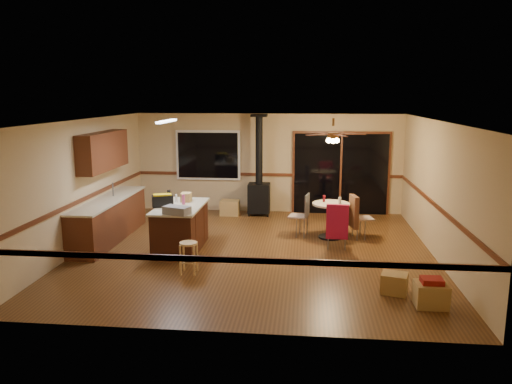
# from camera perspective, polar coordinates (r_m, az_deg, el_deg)

# --- Properties ---
(floor) EXTENTS (7.00, 7.00, 0.00)m
(floor) POSITION_cam_1_polar(r_m,az_deg,el_deg) (10.07, -0.17, -6.76)
(floor) COLOR #553317
(floor) RESTS_ON ground
(ceiling) EXTENTS (7.00, 7.00, 0.00)m
(ceiling) POSITION_cam_1_polar(r_m,az_deg,el_deg) (9.60, -0.18, 8.18)
(ceiling) COLOR silver
(ceiling) RESTS_ON ground
(wall_back) EXTENTS (7.00, 0.00, 7.00)m
(wall_back) POSITION_cam_1_polar(r_m,az_deg,el_deg) (13.20, 1.40, 3.30)
(wall_back) COLOR tan
(wall_back) RESTS_ON ground
(wall_front) EXTENTS (7.00, 0.00, 7.00)m
(wall_front) POSITION_cam_1_polar(r_m,az_deg,el_deg) (6.38, -3.46, -5.22)
(wall_front) COLOR tan
(wall_front) RESTS_ON ground
(wall_left) EXTENTS (0.00, 7.00, 7.00)m
(wall_left) POSITION_cam_1_polar(r_m,az_deg,el_deg) (10.70, -19.17, 0.84)
(wall_left) COLOR tan
(wall_left) RESTS_ON ground
(wall_right) EXTENTS (0.00, 7.00, 7.00)m
(wall_right) POSITION_cam_1_polar(r_m,az_deg,el_deg) (10.02, 20.15, 0.13)
(wall_right) COLOR tan
(wall_right) RESTS_ON ground
(chair_rail) EXTENTS (7.00, 7.00, 0.08)m
(chair_rail) POSITION_cam_1_polar(r_m,az_deg,el_deg) (9.81, -0.18, -1.19)
(chair_rail) COLOR #542715
(chair_rail) RESTS_ON ground
(window) EXTENTS (1.72, 0.10, 1.32)m
(window) POSITION_cam_1_polar(r_m,az_deg,el_deg) (13.34, -5.50, 4.20)
(window) COLOR black
(window) RESTS_ON ground
(sliding_door) EXTENTS (2.52, 0.10, 2.10)m
(sliding_door) POSITION_cam_1_polar(r_m,az_deg,el_deg) (13.18, 9.65, 2.03)
(sliding_door) COLOR black
(sliding_door) RESTS_ON ground
(lower_cabinets) EXTENTS (0.60, 3.00, 0.86)m
(lower_cabinets) POSITION_cam_1_polar(r_m,az_deg,el_deg) (11.20, -16.43, -3.10)
(lower_cabinets) COLOR #542715
(lower_cabinets) RESTS_ON ground
(countertop) EXTENTS (0.64, 3.04, 0.04)m
(countertop) POSITION_cam_1_polar(r_m,az_deg,el_deg) (11.10, -16.56, -0.85)
(countertop) COLOR beige
(countertop) RESTS_ON lower_cabinets
(upper_cabinets) EXTENTS (0.35, 2.00, 0.80)m
(upper_cabinets) POSITION_cam_1_polar(r_m,az_deg,el_deg) (11.18, -17.06, 4.50)
(upper_cabinets) COLOR #542715
(upper_cabinets) RESTS_ON ground
(kitchen_island) EXTENTS (0.88, 1.68, 0.90)m
(kitchen_island) POSITION_cam_1_polar(r_m,az_deg,el_deg) (10.21, -8.60, -4.00)
(kitchen_island) COLOR #35170D
(kitchen_island) RESTS_ON ground
(wood_stove) EXTENTS (0.55, 0.50, 2.52)m
(wood_stove) POSITION_cam_1_polar(r_m,az_deg,el_deg) (12.86, 0.35, 0.52)
(wood_stove) COLOR black
(wood_stove) RESTS_ON ground
(ceiling_fan) EXTENTS (0.24, 0.24, 0.55)m
(ceiling_fan) POSITION_cam_1_polar(r_m,az_deg,el_deg) (10.69, 8.79, 6.26)
(ceiling_fan) COLOR brown
(ceiling_fan) RESTS_ON ceiling
(fluorescent_strip) EXTENTS (0.10, 1.20, 0.04)m
(fluorescent_strip) POSITION_cam_1_polar(r_m,az_deg,el_deg) (10.24, -10.17, 7.96)
(fluorescent_strip) COLOR white
(fluorescent_strip) RESTS_ON ceiling
(toolbox_grey) EXTENTS (0.54, 0.41, 0.15)m
(toolbox_grey) POSITION_cam_1_polar(r_m,az_deg,el_deg) (9.38, -9.04, -2.08)
(toolbox_grey) COLOR slate
(toolbox_grey) RESTS_ON kitchen_island
(toolbox_black) EXTENTS (0.46, 0.34, 0.23)m
(toolbox_black) POSITION_cam_1_polar(r_m,az_deg,el_deg) (10.05, -10.63, -1.02)
(toolbox_black) COLOR black
(toolbox_black) RESTS_ON kitchen_island
(toolbox_yellow_lid) EXTENTS (0.40, 0.30, 0.03)m
(toolbox_yellow_lid) POSITION_cam_1_polar(r_m,az_deg,el_deg) (10.02, -10.65, -0.32)
(toolbox_yellow_lid) COLOR gold
(toolbox_yellow_lid) RESTS_ON toolbox_black
(box_on_island) EXTENTS (0.21, 0.28, 0.18)m
(box_on_island) POSITION_cam_1_polar(r_m,az_deg,el_deg) (10.47, -8.00, -0.58)
(box_on_island) COLOR #A48349
(box_on_island) RESTS_ON kitchen_island
(bottle_dark) EXTENTS (0.09, 0.09, 0.25)m
(bottle_dark) POSITION_cam_1_polar(r_m,az_deg,el_deg) (10.49, -9.92, -0.43)
(bottle_dark) COLOR black
(bottle_dark) RESTS_ON kitchen_island
(bottle_pink) EXTENTS (0.07, 0.07, 0.20)m
(bottle_pink) POSITION_cam_1_polar(r_m,az_deg,el_deg) (10.19, -8.29, -0.86)
(bottle_pink) COLOR #D84C8C
(bottle_pink) RESTS_ON kitchen_island
(bottle_white) EXTENTS (0.06, 0.06, 0.16)m
(bottle_white) POSITION_cam_1_polar(r_m,az_deg,el_deg) (10.45, -9.12, -0.69)
(bottle_white) COLOR white
(bottle_white) RESTS_ON kitchen_island
(bar_stool) EXTENTS (0.39, 0.39, 0.56)m
(bar_stool) POSITION_cam_1_polar(r_m,az_deg,el_deg) (8.88, -7.69, -7.45)
(bar_stool) COLOR #D9B372
(bar_stool) RESTS_ON floor
(blue_bucket) EXTENTS (0.34, 0.34, 0.25)m
(blue_bucket) POSITION_cam_1_polar(r_m,az_deg,el_deg) (9.76, -8.96, -6.74)
(blue_bucket) COLOR #0C26AC
(blue_bucket) RESTS_ON floor
(dining_table) EXTENTS (0.81, 0.81, 0.78)m
(dining_table) POSITION_cam_1_polar(r_m,az_deg,el_deg) (10.96, 8.53, -2.55)
(dining_table) COLOR black
(dining_table) RESTS_ON ground
(glass_red) EXTENTS (0.06, 0.06, 0.15)m
(glass_red) POSITION_cam_1_polar(r_m,az_deg,el_deg) (10.98, 7.78, -0.76)
(glass_red) COLOR #590C14
(glass_red) RESTS_ON dining_table
(glass_cream) EXTENTS (0.07, 0.07, 0.15)m
(glass_cream) POSITION_cam_1_polar(r_m,az_deg,el_deg) (10.85, 9.54, -0.95)
(glass_cream) COLOR beige
(glass_cream) RESTS_ON dining_table
(chair_left) EXTENTS (0.48, 0.47, 0.51)m
(chair_left) POSITION_cam_1_polar(r_m,az_deg,el_deg) (11.01, 5.42, -2.08)
(chair_left) COLOR gray
(chair_left) RESTS_ON ground
(chair_near) EXTENTS (0.45, 0.48, 0.70)m
(chair_near) POSITION_cam_1_polar(r_m,az_deg,el_deg) (10.09, 9.28, -3.35)
(chair_near) COLOR gray
(chair_near) RESTS_ON ground
(chair_right) EXTENTS (0.53, 0.50, 0.70)m
(chair_right) POSITION_cam_1_polar(r_m,az_deg,el_deg) (10.99, 11.25, -2.22)
(chair_right) COLOR gray
(chair_right) RESTS_ON ground
(box_under_window) EXTENTS (0.48, 0.39, 0.39)m
(box_under_window) POSITION_cam_1_polar(r_m,az_deg,el_deg) (12.99, -3.00, -1.80)
(box_under_window) COLOR #A48349
(box_under_window) RESTS_ON floor
(box_corner_a) EXTENTS (0.47, 0.40, 0.36)m
(box_corner_a) POSITION_cam_1_polar(r_m,az_deg,el_deg) (7.96, 19.36, -11.01)
(box_corner_a) COLOR #A48349
(box_corner_a) RESTS_ON floor
(box_corner_b) EXTENTS (0.47, 0.44, 0.32)m
(box_corner_b) POSITION_cam_1_polar(r_m,az_deg,el_deg) (8.29, 15.52, -10.02)
(box_corner_b) COLOR #A48349
(box_corner_b) RESTS_ON floor
(box_small_red) EXTENTS (0.31, 0.26, 0.08)m
(box_small_red) POSITION_cam_1_polar(r_m,az_deg,el_deg) (7.88, 19.47, -9.53)
(box_small_red) COLOR maroon
(box_small_red) RESTS_ON box_corner_a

